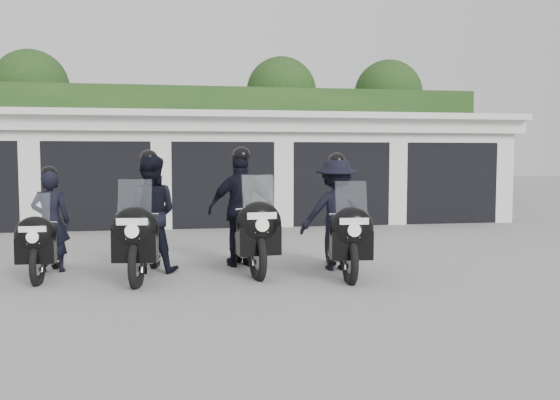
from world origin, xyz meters
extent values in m
plane|color=gray|center=(0.00, 0.00, 0.00)|extent=(80.00, 80.00, 0.00)
cube|color=silver|center=(0.00, 8.50, 1.40)|extent=(16.00, 6.00, 2.80)
cube|color=silver|center=(0.00, 8.30, 2.88)|extent=(16.40, 6.80, 0.16)
cube|color=silver|center=(0.00, 5.25, 2.65)|extent=(16.40, 0.12, 0.40)
cube|color=black|center=(0.00, 5.48, 0.12)|extent=(16.00, 0.06, 0.24)
cube|color=silver|center=(-4.65, 5.65, 1.40)|extent=(0.50, 0.50, 2.80)
cube|color=black|center=(-3.10, 6.70, 1.10)|extent=(2.60, 2.60, 2.20)
cube|color=silver|center=(-3.10, 5.65, 2.50)|extent=(2.60, 0.50, 0.60)
cube|color=silver|center=(-1.55, 5.65, 1.40)|extent=(0.50, 0.50, 2.80)
cube|color=black|center=(0.00, 6.70, 1.10)|extent=(2.60, 2.60, 2.20)
cube|color=silver|center=(0.00, 5.65, 2.50)|extent=(2.60, 0.50, 0.60)
cube|color=silver|center=(1.55, 5.65, 1.40)|extent=(0.50, 0.50, 2.80)
cube|color=black|center=(3.10, 6.70, 1.10)|extent=(2.60, 2.60, 2.20)
cube|color=silver|center=(3.10, 5.65, 2.50)|extent=(2.60, 0.50, 0.60)
cube|color=silver|center=(4.65, 5.65, 1.40)|extent=(0.50, 0.50, 2.80)
cube|color=black|center=(6.20, 6.70, 1.10)|extent=(2.60, 2.60, 2.20)
cube|color=silver|center=(6.20, 5.65, 2.50)|extent=(2.60, 0.50, 0.60)
cube|color=silver|center=(7.75, 5.65, 1.40)|extent=(0.50, 0.50, 2.80)
cube|color=#1B3C16|center=(0.00, 12.50, 2.15)|extent=(20.00, 2.00, 4.30)
sphere|color=#1B3C16|center=(-6.50, 14.00, 4.40)|extent=(2.80, 2.80, 2.80)
cylinder|color=black|center=(-6.50, 14.00, 1.65)|extent=(0.24, 0.24, 3.30)
sphere|color=#1B3C16|center=(3.00, 14.00, 4.40)|extent=(2.80, 2.80, 2.80)
cylinder|color=black|center=(3.00, 14.00, 1.65)|extent=(0.24, 0.24, 3.30)
sphere|color=#1B3C16|center=(7.50, 14.00, 4.40)|extent=(2.80, 2.80, 2.80)
cylinder|color=black|center=(7.50, 14.00, 1.65)|extent=(0.24, 0.24, 3.30)
torus|color=black|center=(-3.15, -0.75, 0.28)|extent=(0.11, 0.67, 0.67)
torus|color=black|center=(-3.14, 0.57, 0.28)|extent=(0.11, 0.67, 0.67)
cube|color=#ABABB0|center=(-3.15, -0.07, 0.35)|extent=(0.24, 0.51, 0.29)
cube|color=black|center=(-3.15, -0.09, 0.20)|extent=(0.08, 1.19, 0.06)
ellipsoid|color=black|center=(-3.15, -0.23, 0.66)|extent=(0.30, 0.53, 0.26)
cube|color=black|center=(-3.15, 0.16, 0.68)|extent=(0.24, 0.51, 0.09)
ellipsoid|color=black|center=(-3.15, -0.83, 0.72)|extent=(0.58, 0.31, 0.55)
cube|color=black|center=(-3.15, -0.83, 0.50)|extent=(0.53, 0.21, 0.37)
cube|color=#B2BFC6|center=(-3.15, -0.80, 1.08)|extent=(0.40, 0.11, 0.47)
cylinder|color=silver|center=(-3.15, -0.64, 0.88)|extent=(0.51, 0.03, 0.03)
cube|color=white|center=(-3.16, -0.98, 0.83)|extent=(0.37, 0.02, 0.08)
cube|color=white|center=(-3.16, -0.95, 0.66)|extent=(0.17, 0.01, 0.09)
imported|color=black|center=(-3.15, 0.18, 0.80)|extent=(0.59, 0.39, 1.61)
sphere|color=black|center=(-3.15, 0.18, 1.56)|extent=(0.25, 0.25, 0.25)
torus|color=black|center=(-1.74, -1.15, 0.33)|extent=(0.22, 0.78, 0.77)
torus|color=black|center=(-1.54, 0.35, 0.33)|extent=(0.22, 0.78, 0.77)
cube|color=#ABABB0|center=(-1.64, -0.38, 0.40)|extent=(0.35, 0.61, 0.34)
cube|color=black|center=(-1.64, -0.40, 0.23)|extent=(0.26, 1.37, 0.06)
ellipsoid|color=black|center=(-1.66, -0.56, 0.76)|extent=(0.42, 0.65, 0.30)
cube|color=black|center=(-1.60, -0.11, 0.78)|extent=(0.35, 0.61, 0.11)
ellipsoid|color=black|center=(-1.75, -1.24, 0.82)|extent=(0.71, 0.43, 0.63)
cube|color=black|center=(-1.75, -1.24, 0.58)|extent=(0.64, 0.31, 0.42)
cube|color=#B2BFC6|center=(-1.75, -1.21, 1.25)|extent=(0.48, 0.18, 0.54)
cylinder|color=silver|center=(-1.73, -1.03, 1.01)|extent=(0.59, 0.11, 0.03)
cube|color=white|center=(-1.78, -1.41, 0.95)|extent=(0.42, 0.07, 0.10)
cube|color=white|center=(-1.77, -1.38, 0.76)|extent=(0.19, 0.04, 0.11)
imported|color=black|center=(-1.60, -0.09, 0.93)|extent=(0.99, 0.81, 1.85)
sphere|color=black|center=(-1.60, -0.09, 1.80)|extent=(0.29, 0.29, 0.29)
torus|color=black|center=(0.00, -0.93, 0.34)|extent=(0.20, 0.80, 0.79)
torus|color=black|center=(-0.16, 0.62, 0.34)|extent=(0.20, 0.80, 0.79)
cube|color=#ABABB0|center=(-0.08, -0.13, 0.41)|extent=(0.34, 0.62, 0.35)
cube|color=black|center=(-0.08, -0.15, 0.24)|extent=(0.23, 1.41, 0.07)
ellipsoid|color=black|center=(-0.06, -0.32, 0.78)|extent=(0.42, 0.66, 0.31)
cube|color=black|center=(-0.11, 0.15, 0.80)|extent=(0.34, 0.62, 0.11)
ellipsoid|color=black|center=(0.01, -1.02, 0.85)|extent=(0.72, 0.43, 0.65)
cube|color=black|center=(0.01, -1.02, 0.60)|extent=(0.65, 0.30, 0.43)
cube|color=#B2BFC6|center=(0.01, -0.99, 1.28)|extent=(0.49, 0.18, 0.55)
cylinder|color=silver|center=(-0.01, -0.80, 1.04)|extent=(0.61, 0.09, 0.03)
cube|color=white|center=(0.03, -1.20, 0.98)|extent=(0.43, 0.06, 0.10)
cube|color=white|center=(0.03, -1.17, 0.78)|extent=(0.20, 0.04, 0.11)
imported|color=black|center=(-0.11, 0.17, 0.95)|extent=(1.18, 0.75, 1.91)
sphere|color=black|center=(-0.11, 0.17, 1.85)|extent=(0.29, 0.29, 0.29)
torus|color=black|center=(1.28, -1.43, 0.32)|extent=(0.17, 0.76, 0.75)
torus|color=black|center=(1.39, 0.05, 0.32)|extent=(0.17, 0.76, 0.75)
cube|color=#ABABB0|center=(1.34, -0.67, 0.39)|extent=(0.31, 0.59, 0.33)
cube|color=black|center=(1.34, -0.69, 0.23)|extent=(0.18, 1.34, 0.06)
ellipsoid|color=black|center=(1.33, -0.85, 0.74)|extent=(0.38, 0.62, 0.30)
cube|color=black|center=(1.36, -0.41, 0.76)|extent=(0.31, 0.59, 0.10)
ellipsoid|color=black|center=(1.28, -1.52, 0.80)|extent=(0.67, 0.39, 0.62)
cube|color=black|center=(1.28, -1.52, 0.57)|extent=(0.61, 0.27, 0.41)
cube|color=#B2BFC6|center=(1.28, -1.49, 1.22)|extent=(0.46, 0.15, 0.53)
cylinder|color=silver|center=(1.29, -1.31, 0.99)|extent=(0.58, 0.07, 0.03)
cube|color=white|center=(1.26, -1.69, 0.93)|extent=(0.41, 0.05, 0.09)
cube|color=white|center=(1.27, -1.66, 0.74)|extent=(0.19, 0.03, 0.10)
imported|color=black|center=(1.36, -0.39, 0.90)|extent=(1.21, 0.69, 1.81)
sphere|color=black|center=(1.36, -0.39, 1.75)|extent=(0.28, 0.28, 0.28)
camera|label=1|loc=(-1.17, -9.60, 1.84)|focal=38.00mm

